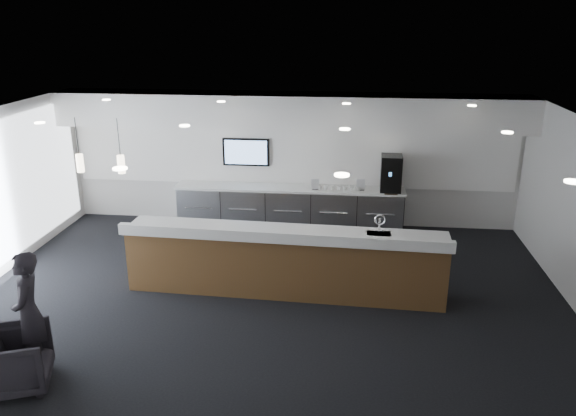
# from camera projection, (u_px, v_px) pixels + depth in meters

# --- Properties ---
(ground) EXTENTS (10.00, 10.00, 0.00)m
(ground) POSITION_uv_depth(u_px,v_px,m) (266.00, 305.00, 9.28)
(ground) COLOR black
(ground) RESTS_ON ground
(ceiling) EXTENTS (10.00, 8.00, 0.02)m
(ceiling) POSITION_uv_depth(u_px,v_px,m) (263.00, 125.00, 8.30)
(ceiling) COLOR black
(ceiling) RESTS_ON back_wall
(back_wall) EXTENTS (10.00, 0.02, 3.00)m
(back_wall) POSITION_uv_depth(u_px,v_px,m) (291.00, 159.00, 12.55)
(back_wall) COLOR silver
(back_wall) RESTS_ON ground
(soffit_bulkhead) EXTENTS (10.00, 0.90, 0.70)m
(soffit_bulkhead) POSITION_uv_depth(u_px,v_px,m) (289.00, 111.00, 11.75)
(soffit_bulkhead) COLOR white
(soffit_bulkhead) RESTS_ON back_wall
(alcove_panel) EXTENTS (9.80, 0.06, 1.40)m
(alcove_panel) POSITION_uv_depth(u_px,v_px,m) (291.00, 155.00, 12.49)
(alcove_panel) COLOR white
(alcove_panel) RESTS_ON back_wall
(back_credenza) EXTENTS (5.06, 0.66, 0.95)m
(back_credenza) POSITION_uv_depth(u_px,v_px,m) (289.00, 207.00, 12.54)
(back_credenza) COLOR gray
(back_credenza) RESTS_ON ground
(wall_tv) EXTENTS (1.05, 0.08, 0.62)m
(wall_tv) POSITION_uv_depth(u_px,v_px,m) (246.00, 152.00, 12.51)
(wall_tv) COLOR black
(wall_tv) RESTS_ON back_wall
(pendant_left) EXTENTS (0.12, 0.12, 0.30)m
(pendant_left) POSITION_uv_depth(u_px,v_px,m) (132.00, 158.00, 9.54)
(pendant_left) COLOR #F9E6C2
(pendant_left) RESTS_ON ceiling
(pendant_right) EXTENTS (0.12, 0.12, 0.30)m
(pendant_right) POSITION_uv_depth(u_px,v_px,m) (92.00, 156.00, 9.61)
(pendant_right) COLOR #F9E6C2
(pendant_right) RESTS_ON ceiling
(ceiling_can_lights) EXTENTS (7.00, 5.00, 0.02)m
(ceiling_can_lights) POSITION_uv_depth(u_px,v_px,m) (264.00, 127.00, 8.31)
(ceiling_can_lights) COLOR white
(ceiling_can_lights) RESTS_ON ceiling
(service_counter) EXTENTS (5.48, 1.11, 1.49)m
(service_counter) POSITION_uv_depth(u_px,v_px,m) (285.00, 261.00, 9.56)
(service_counter) COLOR brown
(service_counter) RESTS_ON ground
(coffee_machine) EXTENTS (0.46, 0.58, 0.77)m
(coffee_machine) POSITION_uv_depth(u_px,v_px,m) (391.00, 173.00, 12.03)
(coffee_machine) COLOR black
(coffee_machine) RESTS_ON back_credenza
(info_sign_left) EXTENTS (0.17, 0.05, 0.24)m
(info_sign_left) POSITION_uv_depth(u_px,v_px,m) (315.00, 184.00, 12.18)
(info_sign_left) COLOR silver
(info_sign_left) RESTS_ON back_credenza
(info_sign_right) EXTENTS (0.19, 0.05, 0.25)m
(info_sign_right) POSITION_uv_depth(u_px,v_px,m) (361.00, 185.00, 12.11)
(info_sign_right) COLOR silver
(info_sign_right) RESTS_ON back_credenza
(armchair) EXTENTS (1.10, 1.09, 0.78)m
(armchair) POSITION_uv_depth(u_px,v_px,m) (14.00, 360.00, 7.13)
(armchair) COLOR black
(armchair) RESTS_ON ground
(lounge_guest) EXTENTS (0.58, 0.71, 1.69)m
(lounge_guest) POSITION_uv_depth(u_px,v_px,m) (29.00, 313.00, 7.36)
(lounge_guest) COLOR black
(lounge_guest) RESTS_ON ground
(cup_0) EXTENTS (0.09, 0.09, 0.09)m
(cup_0) POSITION_uv_depth(u_px,v_px,m) (358.00, 189.00, 12.12)
(cup_0) COLOR white
(cup_0) RESTS_ON back_credenza
(cup_1) EXTENTS (0.13, 0.13, 0.09)m
(cup_1) POSITION_uv_depth(u_px,v_px,m) (352.00, 188.00, 12.14)
(cup_1) COLOR white
(cup_1) RESTS_ON back_credenza
(cup_2) EXTENTS (0.11, 0.11, 0.09)m
(cup_2) POSITION_uv_depth(u_px,v_px,m) (345.00, 188.00, 12.15)
(cup_2) COLOR white
(cup_2) RESTS_ON back_credenza
(cup_3) EXTENTS (0.12, 0.12, 0.09)m
(cup_3) POSITION_uv_depth(u_px,v_px,m) (339.00, 188.00, 12.17)
(cup_3) COLOR white
(cup_3) RESTS_ON back_credenza
(cup_4) EXTENTS (0.13, 0.13, 0.09)m
(cup_4) POSITION_uv_depth(u_px,v_px,m) (332.00, 188.00, 12.18)
(cup_4) COLOR white
(cup_4) RESTS_ON back_credenza
(cup_5) EXTENTS (0.10, 0.10, 0.09)m
(cup_5) POSITION_uv_depth(u_px,v_px,m) (326.00, 188.00, 12.19)
(cup_5) COLOR white
(cup_5) RESTS_ON back_credenza
(cup_6) EXTENTS (0.13, 0.13, 0.09)m
(cup_6) POSITION_uv_depth(u_px,v_px,m) (319.00, 187.00, 12.21)
(cup_6) COLOR white
(cup_6) RESTS_ON back_credenza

